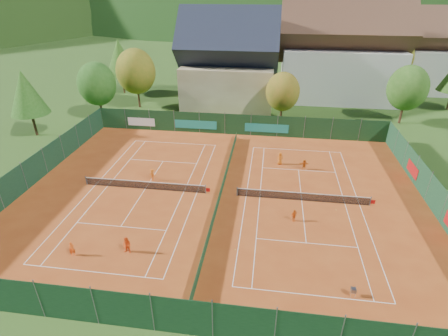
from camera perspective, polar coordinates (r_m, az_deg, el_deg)
ground at (r=35.40m, az=-0.45°, el=-4.40°), size 600.00×600.00×0.00m
clay_pad at (r=35.38m, az=-0.45°, el=-4.36°), size 40.00×32.00×0.01m
court_markings_left at (r=37.23m, az=-12.75°, el=-3.34°), size 11.03×23.83×0.00m
court_markings_right at (r=35.29m, az=12.57°, el=-5.20°), size 11.03×23.83×0.00m
tennis_net_left at (r=36.93m, az=-12.60°, el=-2.70°), size 13.30×0.10×1.02m
tennis_net_right at (r=35.05m, az=12.91°, el=-4.54°), size 13.30×0.10×1.02m
court_divider at (r=35.12m, az=-0.45°, el=-3.68°), size 0.03×28.80×1.00m
fence_north at (r=49.04m, az=1.73°, el=7.09°), size 40.00×0.10×3.00m
fence_south at (r=22.52m, az=-6.85°, el=-23.00°), size 40.00×0.04×3.00m
fence_west at (r=42.11m, az=-28.49°, el=-0.11°), size 0.04×32.00×3.00m
fence_east at (r=37.76m, az=31.25°, el=-4.02°), size 0.09×32.00×3.00m
chalet at (r=61.28m, az=0.85°, el=16.37°), size 16.20×12.00×16.00m
hotel_block_a at (r=67.59m, az=18.49°, el=16.77°), size 21.60×11.00×17.25m
hotel_block_b at (r=78.88m, az=27.90°, el=15.93°), size 17.28×10.00×15.50m
tree_west_front at (r=57.77m, az=-20.05°, el=12.77°), size 5.72×5.72×8.69m
tree_west_mid at (r=61.28m, az=-14.21°, el=15.03°), size 6.44×6.44×9.78m
tree_west_back at (r=70.69m, az=-16.65°, el=16.93°), size 5.60×5.60×10.00m
tree_center at (r=53.53m, az=9.56°, el=12.19°), size 5.01×5.01×7.60m
tree_east_front at (r=58.64m, az=27.79°, el=11.47°), size 5.72×5.72×8.69m
tree_west_side at (r=54.25m, az=-29.63°, el=10.66°), size 5.04×5.04×9.00m
tree_east_back at (r=73.87m, az=25.84°, el=15.83°), size 7.15×7.15×10.86m
mountain_backdrop at (r=270.58m, az=13.27°, el=14.74°), size 820.00×530.00×242.00m
ball_hopper at (r=26.49m, az=20.37°, el=-18.18°), size 0.34×0.34×0.80m
loose_ball_0 at (r=34.91m, az=-21.63°, el=-7.06°), size 0.07×0.07×0.07m
loose_ball_1 at (r=28.72m, az=1.86°, el=-13.19°), size 0.07×0.07×0.07m
loose_ball_2 at (r=36.61m, az=-0.15°, el=-3.10°), size 0.07×0.07×0.07m
loose_ball_3 at (r=42.03m, az=-6.35°, el=1.07°), size 0.07×0.07×0.07m
loose_ball_4 at (r=34.73m, az=17.83°, el=-6.52°), size 0.07×0.07×0.07m
player_left_near at (r=30.27m, az=-23.57°, el=-12.02°), size 0.55×0.50×1.26m
player_left_mid at (r=29.01m, az=-15.54°, el=-12.08°), size 0.81×0.68×1.49m
player_left_far at (r=38.38m, az=-11.58°, el=-1.07°), size 0.99×0.80×1.34m
player_right_near at (r=32.01m, az=11.36°, el=-7.60°), size 0.75×0.63×1.20m
player_right_far_a at (r=41.39m, az=9.13°, el=1.55°), size 0.84×0.65×1.52m
player_right_far_b at (r=40.84m, az=12.96°, el=0.57°), size 1.19×0.52×1.24m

